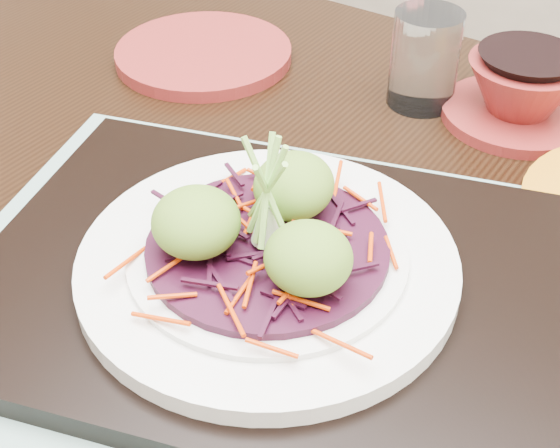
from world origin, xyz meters
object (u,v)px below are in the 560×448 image
at_px(dining_table, 319,333).
at_px(water_glass, 425,59).
at_px(serving_tray, 268,281).
at_px(terracotta_bowl_set, 521,94).
at_px(terracotta_side_plate, 204,54).
at_px(white_plate, 268,262).

relative_size(dining_table, water_glass, 13.97).
distance_m(serving_tray, water_glass, 0.32).
distance_m(water_glass, terracotta_bowl_set, 0.10).
bearing_deg(terracotta_side_plate, water_glass, 3.65).
bearing_deg(dining_table, terracotta_bowl_set, 78.33).
relative_size(white_plate, terracotta_bowl_set, 1.41).
distance_m(white_plate, terracotta_bowl_set, 0.35).
relative_size(dining_table, white_plate, 4.93).
distance_m(white_plate, water_glass, 0.32).
bearing_deg(terracotta_side_plate, terracotta_bowl_set, 4.43).
height_order(serving_tray, water_glass, water_glass).
xyz_separation_m(serving_tray, white_plate, (-0.00, -0.00, 0.02)).
distance_m(white_plate, terracotta_side_plate, 0.38).
height_order(white_plate, water_glass, water_glass).
bearing_deg(serving_tray, terracotta_side_plate, 118.54).
bearing_deg(serving_tray, white_plate, -125.59).
bearing_deg(water_glass, terracotta_bowl_set, 6.42).
relative_size(dining_table, serving_tray, 3.20).
xyz_separation_m(dining_table, terracotta_side_plate, (-0.25, 0.23, 0.11)).
relative_size(white_plate, terracotta_side_plate, 1.40).
height_order(terracotta_side_plate, water_glass, water_glass).
bearing_deg(terracotta_bowl_set, water_glass, -173.58).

